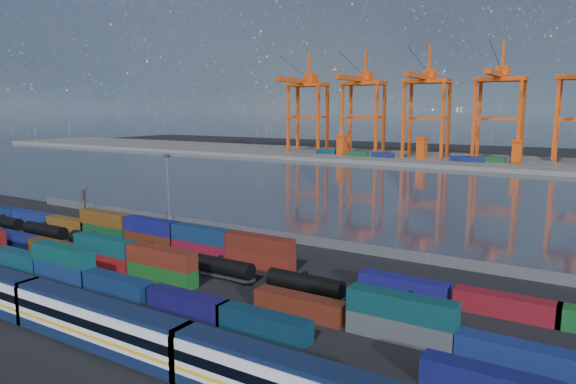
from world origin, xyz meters
The scene contains 14 objects.
ground centered at (0.00, 0.00, 0.00)m, with size 700.00×700.00×0.00m, color black.
harbor_water centered at (0.00, 105.00, 0.01)m, with size 700.00×700.00×0.00m, color #2D3341.
far_quay centered at (0.00, 210.00, 1.00)m, with size 700.00×70.00×2.00m, color #514F4C.
passenger_train centered at (7.84, -23.41, 2.86)m, with size 78.83×3.31×5.68m.
container_row_south centered at (-5.96, -10.50, 1.86)m, with size 128.15×2.57×5.47m.
container_row_mid centered at (8.73, -3.36, 2.04)m, with size 141.93×2.62×5.59m.
container_row_north centered at (-10.67, 10.75, 2.22)m, with size 143.36×2.65×5.66m.
tanker_string centered at (-11.32, 2.92, 1.90)m, with size 105.30×2.64×3.78m.
waterfront_fence centered at (0.00, 28.00, 1.00)m, with size 160.12×0.12×2.20m.
bare_tree centered at (-57.77, 24.05, 3.69)m, with size 1.89×1.97×7.47m.
yard_light_mast centered at (-30.00, 26.00, 9.30)m, with size 1.60×0.40×16.60m.
gantry_cranes centered at (-7.50, 203.43, 36.22)m, with size 197.73×43.64×59.10m.
quay_containers centered at (-11.00, 195.46, 3.30)m, with size 172.58×10.99×2.60m.
straddle_carriers centered at (-2.50, 200.00, 7.82)m, with size 140.00×7.00×11.10m.
Camera 1 is at (54.85, -58.47, 26.75)m, focal length 32.00 mm.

